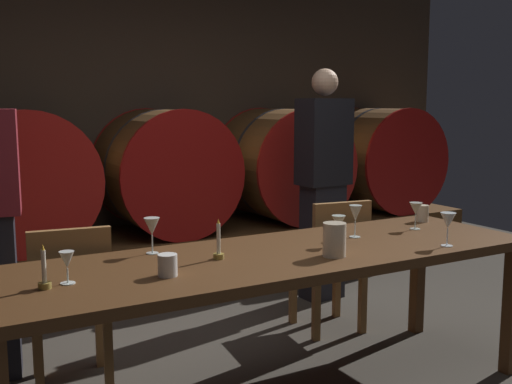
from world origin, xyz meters
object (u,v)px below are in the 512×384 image
object	(u,v)px
wine_barrel_left	(19,179)
wine_barrel_right	(283,164)
wine_barrel_far_right	(378,159)
dining_table	(274,266)
pitcher	(334,240)
chair_left	(70,300)
wine_glass_far_right	(416,209)
wine_glass_far_left	(67,261)
wine_glass_left	(152,227)
wine_glass_center_right	(355,214)
cup_right	(423,213)
wine_glass_right	(448,221)
chair_right	(333,259)
cup_left	(168,265)
wine_barrel_center	(165,171)
candle_left	(44,277)
wine_glass_center_left	(339,223)
guest_right	(323,183)
candle_right	(219,248)

from	to	relation	value
wine_barrel_left	wine_barrel_right	bearing A→B (deg)	0.00
wine_barrel_far_right	dining_table	world-z (taller)	wine_barrel_far_right
wine_barrel_left	pitcher	size ratio (longest dim) A/B	6.24
chair_left	wine_glass_far_right	xyz separation A→B (m)	(1.86, -0.53, 0.39)
wine_glass_far_left	wine_glass_left	size ratio (longest dim) A/B	0.76
wine_barrel_left	wine_glass_center_right	bearing A→B (deg)	-55.97
wine_glass_far_left	cup_right	bearing A→B (deg)	7.06
wine_glass_left	wine_glass_right	xyz separation A→B (m)	(1.37, -0.59, -0.00)
cup_right	wine_glass_center_right	bearing A→B (deg)	-166.65
wine_barrel_right	wine_glass_center_right	distance (m)	2.25
wine_glass_left	wine_barrel_right	bearing A→B (deg)	44.55
wine_barrel_right	wine_glass_far_right	bearing A→B (deg)	-100.65
wine_glass_right	chair_right	bearing A→B (deg)	91.33
wine_barrel_left	wine_glass_right	size ratio (longest dim) A/B	5.82
wine_barrel_far_right	wine_glass_right	bearing A→B (deg)	-123.92
chair_left	cup_left	world-z (taller)	chair_left
wine_barrel_center	wine_glass_right	world-z (taller)	wine_barrel_center
wine_barrel_left	wine_glass_right	distance (m)	3.01
wine_barrel_right	wine_barrel_far_right	distance (m)	1.12
wine_glass_center_right	wine_glass_right	size ratio (longest dim) A/B	1.02
pitcher	cup_left	bearing A→B (deg)	175.01
wine_glass_center_right	wine_glass_far_left	bearing A→B (deg)	-175.62
wine_barrel_left	wine_glass_left	size ratio (longest dim) A/B	5.72
chair_right	candle_left	world-z (taller)	candle_left
wine_glass_far_left	wine_barrel_right	bearing A→B (deg)	42.64
candle_left	wine_glass_center_left	xyz separation A→B (m)	(1.47, 0.05, 0.07)
wine_glass_center_left	wine_glass_far_right	distance (m)	0.64
guest_right	wine_barrel_left	bearing A→B (deg)	-28.28
candle_right	cup_right	bearing A→B (deg)	8.07
candle_right	wine_glass_center_right	size ratio (longest dim) A/B	1.09
candle_left	wine_glass_right	bearing A→B (deg)	-7.49
wine_barrel_center	dining_table	world-z (taller)	wine_barrel_center
wine_barrel_left	chair_left	distance (m)	1.63
wine_glass_far_right	cup_left	xyz separation A→B (m)	(-1.61, -0.21, -0.07)
chair_right	wine_glass_center_left	size ratio (longest dim) A/B	5.75
wine_glass_far_left	cup_left	size ratio (longest dim) A/B	1.43
wine_barrel_left	wine_barrel_center	world-z (taller)	same
wine_barrel_center	candle_left	bearing A→B (deg)	-121.42
candle_left	chair_right	bearing A→B (deg)	19.54
wine_barrel_center	wine_glass_right	distance (m)	2.56
candle_left	chair_left	bearing A→B (deg)	70.52
dining_table	chair_right	size ratio (longest dim) A/B	3.16
dining_table	candle_left	world-z (taller)	candle_left
chair_right	wine_glass_center_right	xyz separation A→B (m)	(-0.26, -0.54, 0.41)
guest_right	wine_glass_center_left	bearing A→B (deg)	53.67
wine_barrel_right	candle_left	world-z (taller)	wine_barrel_right
chair_right	wine_glass_right	bearing A→B (deg)	98.63
chair_left	candle_left	distance (m)	0.79
chair_left	wine_barrel_far_right	bearing A→B (deg)	-147.59
candle_right	wine_glass_left	distance (m)	0.35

